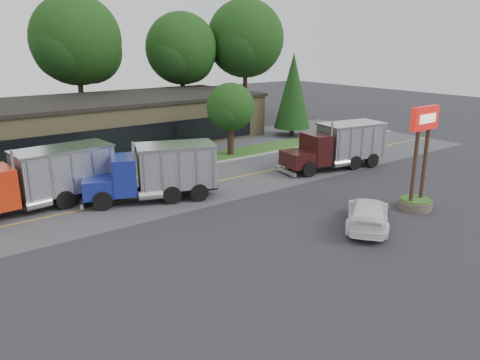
% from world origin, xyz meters
% --- Properties ---
extents(ground, '(140.00, 140.00, 0.00)m').
position_xyz_m(ground, '(0.00, 0.00, 0.00)').
color(ground, '#36363B').
rests_on(ground, ground).
extents(road, '(60.00, 8.00, 0.02)m').
position_xyz_m(road, '(0.00, 9.00, 0.00)').
color(road, '#57575D').
rests_on(road, ground).
extents(center_line, '(60.00, 0.12, 0.01)m').
position_xyz_m(center_line, '(0.00, 9.00, 0.00)').
color(center_line, gold).
rests_on(center_line, ground).
extents(curb, '(60.00, 0.30, 0.12)m').
position_xyz_m(curb, '(0.00, 13.20, 0.00)').
color(curb, '#9E9E99').
rests_on(curb, ground).
extents(grass_verge, '(60.00, 3.40, 0.03)m').
position_xyz_m(grass_verge, '(0.00, 15.00, 0.00)').
color(grass_verge, '#224C1A').
rests_on(grass_verge, ground).
extents(far_parking, '(60.00, 7.00, 0.02)m').
position_xyz_m(far_parking, '(0.00, 20.00, 0.00)').
color(far_parking, '#57575D').
rests_on(far_parking, ground).
extents(strip_mall, '(32.00, 12.00, 4.00)m').
position_xyz_m(strip_mall, '(2.00, 26.00, 2.00)').
color(strip_mall, '#877853').
rests_on(strip_mall, ground).
extents(bilo_sign, '(2.20, 1.90, 5.95)m').
position_xyz_m(bilo_sign, '(10.50, -2.50, 2.02)').
color(bilo_sign, '#6B6054').
rests_on(bilo_sign, ground).
extents(tree_far_c, '(9.93, 9.35, 14.17)m').
position_xyz_m(tree_far_c, '(4.15, 34.12, 9.04)').
color(tree_far_c, '#382619').
rests_on(tree_far_c, ground).
extents(tree_far_d, '(8.95, 8.42, 12.76)m').
position_xyz_m(tree_far_d, '(16.14, 33.11, 8.14)').
color(tree_far_d, '#382619').
rests_on(tree_far_d, ground).
extents(tree_far_e, '(10.14, 9.55, 14.47)m').
position_xyz_m(tree_far_e, '(24.15, 31.12, 9.23)').
color(tree_far_e, '#382619').
rests_on(tree_far_e, ground).
extents(evergreen_right, '(3.67, 3.67, 8.34)m').
position_xyz_m(evergreen_right, '(20.00, 18.00, 4.58)').
color(evergreen_right, '#382619').
rests_on(evergreen_right, ground).
extents(tree_verge, '(4.28, 4.03, 6.11)m').
position_xyz_m(tree_verge, '(10.06, 15.05, 3.89)').
color(tree_verge, '#382619').
rests_on(tree_verge, ground).
extents(dump_truck_red, '(9.65, 3.39, 3.36)m').
position_xyz_m(dump_truck_red, '(-6.54, 10.83, 1.81)').
color(dump_truck_red, black).
rests_on(dump_truck_red, ground).
extents(dump_truck_blue, '(8.27, 5.12, 3.36)m').
position_xyz_m(dump_truck_blue, '(-0.52, 8.08, 1.80)').
color(dump_truck_blue, black).
rests_on(dump_truck_blue, ground).
extents(dump_truck_maroon, '(8.58, 3.94, 3.36)m').
position_xyz_m(dump_truck_maroon, '(13.97, 6.46, 1.81)').
color(dump_truck_maroon, black).
rests_on(dump_truck_maroon, ground).
extents(rally_car, '(5.39, 4.79, 1.50)m').
position_xyz_m(rally_car, '(6.04, -2.57, 0.75)').
color(rally_car, white).
rests_on(rally_car, ground).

